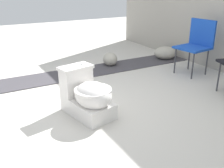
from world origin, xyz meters
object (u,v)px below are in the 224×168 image
at_px(toilet, 88,96).
at_px(folding_chair_left, 197,41).
at_px(boulder_far, 165,53).
at_px(boulder_near, 110,59).

bearing_deg(toilet, folding_chair_left, 91.57).
bearing_deg(toilet, boulder_far, 109.91).
bearing_deg(toilet, boulder_near, 132.29).
relative_size(folding_chair_left, boulder_near, 2.76).
height_order(folding_chair_left, boulder_far, folding_chair_left).
bearing_deg(folding_chair_left, toilet, 6.36).
xyz_separation_m(toilet, folding_chair_left, (-0.48, 2.07, 0.29)).
height_order(folding_chair_left, boulder_near, folding_chair_left).
bearing_deg(boulder_far, boulder_near, -97.62).
height_order(boulder_near, boulder_far, boulder_far).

